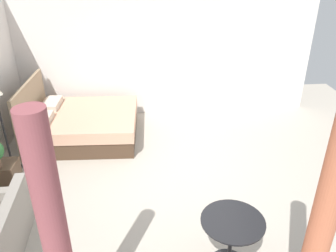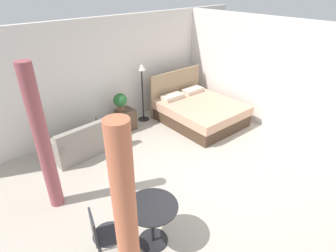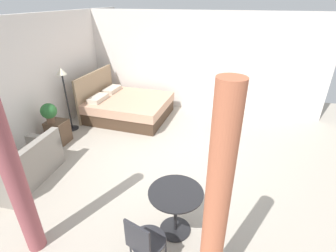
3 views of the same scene
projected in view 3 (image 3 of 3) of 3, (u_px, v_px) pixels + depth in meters
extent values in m
cube|color=#B2A899|center=(177.00, 158.00, 5.38)|extent=(8.68, 9.75, 0.02)
cube|color=silver|center=(30.00, 82.00, 5.54)|extent=(8.68, 0.12, 2.76)
cube|color=silver|center=(201.00, 63.00, 7.17)|extent=(0.12, 6.75, 2.76)
cube|color=#473323|center=(130.00, 112.00, 7.11)|extent=(1.83, 2.10, 0.33)
cube|color=tan|center=(130.00, 102.00, 6.99)|extent=(1.87, 2.14, 0.23)
cube|color=#997F60|center=(96.00, 93.00, 7.19)|extent=(1.82, 0.12, 1.23)
cube|color=beige|center=(98.00, 98.00, 6.77)|extent=(0.64, 0.34, 0.12)
cube|color=beige|center=(112.00, 89.00, 7.43)|extent=(0.64, 0.34, 0.12)
cube|color=gray|center=(24.00, 171.00, 4.63)|extent=(1.46, 0.79, 0.40)
cube|color=gray|center=(33.00, 155.00, 4.40)|extent=(1.43, 0.21, 0.39)
cube|color=gray|center=(43.00, 140.00, 5.06)|extent=(0.18, 0.73, 0.18)
cube|color=brown|center=(58.00, 132.00, 5.83)|extent=(0.40, 0.43, 0.54)
cylinder|color=brown|center=(51.00, 120.00, 5.60)|extent=(0.18, 0.18, 0.14)
sphere|color=#2D6B33|center=(49.00, 111.00, 5.50)|extent=(0.34, 0.34, 0.34)
cylinder|color=black|center=(72.00, 128.00, 6.55)|extent=(0.31, 0.31, 0.02)
cylinder|color=black|center=(67.00, 103.00, 6.22)|extent=(0.04, 0.04, 1.42)
cone|color=beige|center=(61.00, 71.00, 5.86)|extent=(0.24, 0.24, 0.15)
cylinder|color=black|center=(175.00, 229.00, 3.70)|extent=(0.45, 0.45, 0.02)
cylinder|color=black|center=(175.00, 212.00, 3.55)|extent=(0.05, 0.05, 0.70)
cylinder|color=black|center=(176.00, 193.00, 3.38)|extent=(0.76, 0.76, 0.02)
cylinder|color=#2D2D33|center=(166.00, 249.00, 3.16)|extent=(0.02, 0.02, 0.45)
cylinder|color=#2D2D33|center=(146.00, 238.00, 3.31)|extent=(0.02, 0.02, 0.45)
cylinder|color=#2D2D33|center=(148.00, 240.00, 3.01)|extent=(0.55, 0.55, 0.02)
cube|color=#2D2D33|center=(137.00, 239.00, 2.78)|extent=(0.13, 0.34, 0.41)
cylinder|color=#D1704C|center=(216.00, 211.00, 2.33)|extent=(0.23, 0.23, 2.56)
cylinder|color=#994C51|center=(12.00, 170.00, 2.89)|extent=(0.23, 0.23, 2.56)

